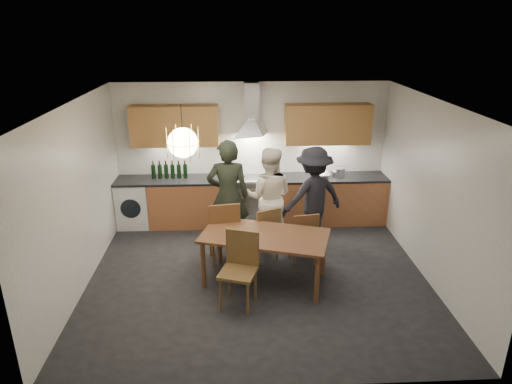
{
  "coord_description": "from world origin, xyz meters",
  "views": [
    {
      "loc": [
        -0.33,
        -5.99,
        3.6
      ],
      "look_at": [
        -0.01,
        0.4,
        1.2
      ],
      "focal_mm": 32.0,
      "sensor_mm": 36.0,
      "label": 1
    }
  ],
  "objects_px": {
    "person_mid": "(269,197)",
    "wine_bottles": "(169,170)",
    "mixing_bowl": "(321,175)",
    "chair_back_left": "(224,229)",
    "stock_pot": "(339,172)",
    "chair_front": "(240,263)",
    "person_right": "(313,196)",
    "person_left": "(228,196)",
    "dining_table": "(265,240)"
  },
  "relations": [
    {
      "from": "person_right",
      "to": "chair_front",
      "type": "bearing_deg",
      "value": 34.19
    },
    {
      "from": "dining_table",
      "to": "person_mid",
      "type": "height_order",
      "value": "person_mid"
    },
    {
      "from": "chair_back_left",
      "to": "chair_front",
      "type": "relative_size",
      "value": 1.03
    },
    {
      "from": "person_mid",
      "to": "person_right",
      "type": "relative_size",
      "value": 1.01
    },
    {
      "from": "person_right",
      "to": "person_left",
      "type": "bearing_deg",
      "value": -12.57
    },
    {
      "from": "dining_table",
      "to": "mixing_bowl",
      "type": "xyz_separation_m",
      "value": [
        1.18,
        2.06,
        0.28
      ]
    },
    {
      "from": "person_left",
      "to": "mixing_bowl",
      "type": "relative_size",
      "value": 5.63
    },
    {
      "from": "chair_front",
      "to": "person_right",
      "type": "bearing_deg",
      "value": 72.41
    },
    {
      "from": "dining_table",
      "to": "stock_pot",
      "type": "distance_m",
      "value": 2.61
    },
    {
      "from": "chair_front",
      "to": "person_mid",
      "type": "relative_size",
      "value": 0.59
    },
    {
      "from": "chair_back_left",
      "to": "mixing_bowl",
      "type": "xyz_separation_m",
      "value": [
        1.77,
        1.5,
        0.34
      ]
    },
    {
      "from": "mixing_bowl",
      "to": "wine_bottles",
      "type": "distance_m",
      "value": 2.79
    },
    {
      "from": "person_mid",
      "to": "stock_pot",
      "type": "distance_m",
      "value": 1.64
    },
    {
      "from": "mixing_bowl",
      "to": "chair_front",
      "type": "bearing_deg",
      "value": -121.13
    },
    {
      "from": "chair_front",
      "to": "mixing_bowl",
      "type": "height_order",
      "value": "chair_front"
    },
    {
      "from": "wine_bottles",
      "to": "chair_back_left",
      "type": "bearing_deg",
      "value": -57.55
    },
    {
      "from": "person_left",
      "to": "dining_table",
      "type": "bearing_deg",
      "value": 117.33
    },
    {
      "from": "dining_table",
      "to": "mixing_bowl",
      "type": "relative_size",
      "value": 5.88
    },
    {
      "from": "chair_front",
      "to": "person_left",
      "type": "distance_m",
      "value": 1.61
    },
    {
      "from": "person_left",
      "to": "wine_bottles",
      "type": "bearing_deg",
      "value": -44.46
    },
    {
      "from": "person_mid",
      "to": "wine_bottles",
      "type": "distance_m",
      "value": 2.0
    },
    {
      "from": "person_mid",
      "to": "wine_bottles",
      "type": "xyz_separation_m",
      "value": [
        -1.75,
        0.95,
        0.21
      ]
    },
    {
      "from": "dining_table",
      "to": "mixing_bowl",
      "type": "height_order",
      "value": "mixing_bowl"
    },
    {
      "from": "chair_back_left",
      "to": "chair_front",
      "type": "bearing_deg",
      "value": 93.54
    },
    {
      "from": "dining_table",
      "to": "chair_front",
      "type": "xyz_separation_m",
      "value": [
        -0.36,
        -0.5,
        -0.08
      ]
    },
    {
      "from": "person_left",
      "to": "stock_pot",
      "type": "relative_size",
      "value": 8.28
    },
    {
      "from": "person_left",
      "to": "person_mid",
      "type": "height_order",
      "value": "person_left"
    },
    {
      "from": "person_left",
      "to": "person_right",
      "type": "xyz_separation_m",
      "value": [
        1.42,
        0.18,
        -0.09
      ]
    },
    {
      "from": "wine_bottles",
      "to": "stock_pot",
      "type": "bearing_deg",
      "value": -1.0
    },
    {
      "from": "mixing_bowl",
      "to": "wine_bottles",
      "type": "relative_size",
      "value": 0.51
    },
    {
      "from": "chair_front",
      "to": "wine_bottles",
      "type": "relative_size",
      "value": 1.55
    },
    {
      "from": "dining_table",
      "to": "chair_front",
      "type": "bearing_deg",
      "value": -108.88
    },
    {
      "from": "person_right",
      "to": "wine_bottles",
      "type": "bearing_deg",
      "value": -39.93
    },
    {
      "from": "person_mid",
      "to": "wine_bottles",
      "type": "relative_size",
      "value": 2.61
    },
    {
      "from": "person_left",
      "to": "mixing_bowl",
      "type": "height_order",
      "value": "person_left"
    },
    {
      "from": "person_right",
      "to": "stock_pot",
      "type": "bearing_deg",
      "value": -145.58
    },
    {
      "from": "chair_back_left",
      "to": "stock_pot",
      "type": "height_order",
      "value": "stock_pot"
    },
    {
      "from": "dining_table",
      "to": "wine_bottles",
      "type": "xyz_separation_m",
      "value": [
        -1.61,
        2.16,
        0.4
      ]
    },
    {
      "from": "stock_pot",
      "to": "person_mid",
      "type": "bearing_deg",
      "value": -146.75
    },
    {
      "from": "person_mid",
      "to": "mixing_bowl",
      "type": "height_order",
      "value": "person_mid"
    },
    {
      "from": "person_mid",
      "to": "person_right",
      "type": "height_order",
      "value": "person_mid"
    },
    {
      "from": "chair_front",
      "to": "wine_bottles",
      "type": "distance_m",
      "value": 2.97
    },
    {
      "from": "chair_back_left",
      "to": "stock_pot",
      "type": "bearing_deg",
      "value": -152.49
    },
    {
      "from": "person_mid",
      "to": "mixing_bowl",
      "type": "xyz_separation_m",
      "value": [
        1.04,
        0.86,
        0.09
      ]
    },
    {
      "from": "chair_back_left",
      "to": "person_left",
      "type": "bearing_deg",
      "value": -106.09
    },
    {
      "from": "dining_table",
      "to": "chair_front",
      "type": "height_order",
      "value": "chair_front"
    },
    {
      "from": "person_mid",
      "to": "chair_back_left",
      "type": "bearing_deg",
      "value": 50.17
    },
    {
      "from": "wine_bottles",
      "to": "person_mid",
      "type": "bearing_deg",
      "value": -28.5
    },
    {
      "from": "chair_back_left",
      "to": "person_left",
      "type": "height_order",
      "value": "person_left"
    },
    {
      "from": "chair_back_left",
      "to": "chair_front",
      "type": "distance_m",
      "value": 1.08
    }
  ]
}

